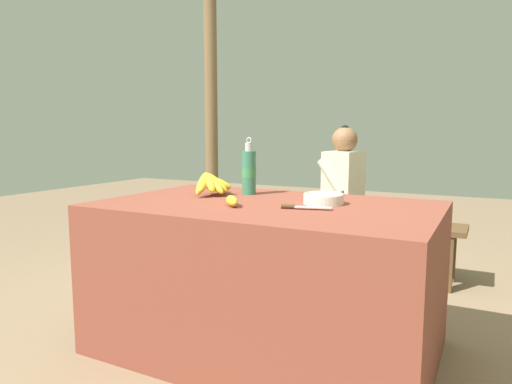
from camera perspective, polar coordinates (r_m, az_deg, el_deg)
ground_plane at (r=2.27m, az=1.24°, el=-18.78°), size 12.00×12.00×0.00m
market_counter at (r=2.14m, az=1.27°, el=-10.51°), size 1.49×0.92×0.69m
banana_bunch_ripe at (r=2.33m, az=-5.56°, el=1.18°), size 0.18×0.30×0.13m
serving_bowl at (r=2.06m, az=8.45°, el=-0.76°), size 0.18×0.18×0.05m
water_bottle at (r=2.35m, az=-0.89°, el=2.57°), size 0.07×0.07×0.29m
loose_banana_front at (r=1.98m, az=-3.03°, el=-1.12°), size 0.13×0.14×0.05m
knife at (r=1.91m, az=5.37°, el=-1.85°), size 0.21×0.08×0.02m
wooden_bench at (r=3.37m, az=10.05°, el=-4.10°), size 1.73×0.32×0.40m
seated_vendor at (r=3.30m, az=10.14°, el=0.29°), size 0.42×0.40×1.05m
banana_bunch_green at (r=3.51m, az=3.10°, el=-1.55°), size 0.16×0.24×0.13m
support_post_near at (r=4.20m, az=-5.62°, el=9.51°), size 0.11×0.11×2.32m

